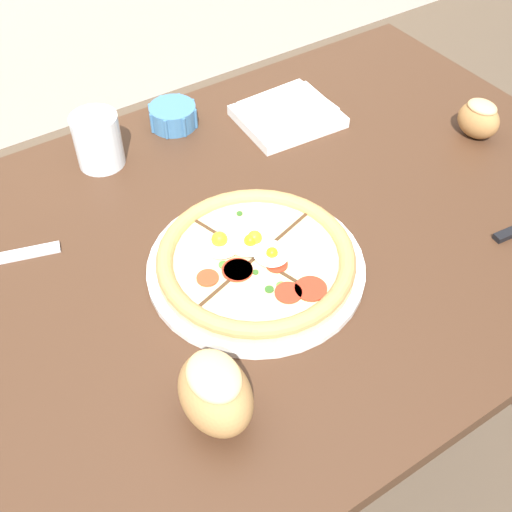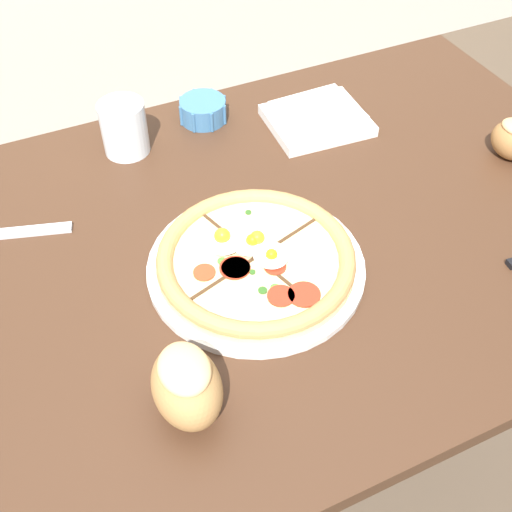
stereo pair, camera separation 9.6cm
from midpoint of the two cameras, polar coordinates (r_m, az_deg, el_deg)
The scene contains 8 objects.
ground_plane at distance 1.68m, azimuth -0.96°, elevation -17.13°, with size 12.00×12.00×0.00m, color brown.
dining_table at distance 1.12m, azimuth -1.37°, elevation -1.87°, with size 1.28×0.86×0.78m.
pizza at distance 0.97m, azimuth -2.85°, elevation -0.55°, with size 0.33×0.33×0.05m.
ramekin_bowl at distance 1.27m, azimuth -9.60°, elevation 12.14°, with size 0.10×0.10×0.04m.
napkin_folded at distance 1.27m, azimuth 0.63°, elevation 12.44°, with size 0.19×0.17×0.04m.
bread_piece_near at distance 1.27m, azimuth 17.17°, elevation 11.52°, with size 0.07×0.09×0.07m.
bread_piece_mid at distance 0.80m, azimuth -7.18°, elevation -12.10°, with size 0.09×0.12×0.10m.
water_glass at distance 1.20m, azimuth -16.13°, elevation 9.52°, with size 0.08×0.08×0.10m.
Camera 1 is at (-0.43, -0.61, 1.51)m, focal length 45.00 mm.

